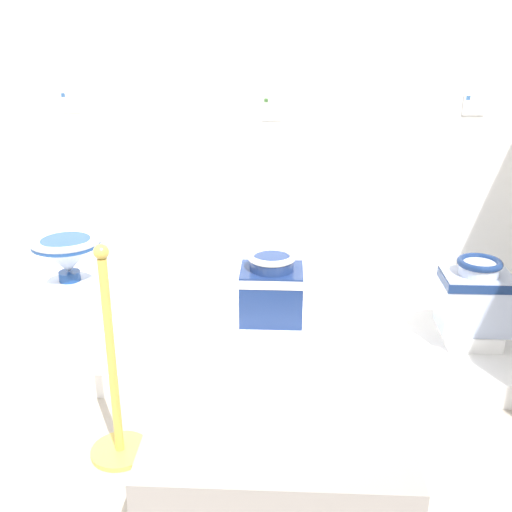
% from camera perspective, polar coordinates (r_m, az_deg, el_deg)
% --- Properties ---
extents(wall_back, '(4.23, 0.06, 3.11)m').
position_cam_1_polar(wall_back, '(3.72, 1.35, 16.58)').
color(wall_back, white).
rests_on(wall_back, ground_plane).
extents(display_platform, '(3.52, 0.97, 0.14)m').
position_cam_1_polar(display_platform, '(3.64, 0.92, -8.20)').
color(display_platform, white).
rests_on(display_platform, ground_plane).
extents(plinth_block_leftmost, '(0.39, 0.35, 0.24)m').
position_cam_1_polar(plinth_block_leftmost, '(3.82, -16.57, -4.46)').
color(plinth_block_leftmost, white).
rests_on(plinth_block_leftmost, display_platform).
extents(antique_toilet_leftmost, '(0.41, 0.41, 0.32)m').
position_cam_1_polar(antique_toilet_leftmost, '(3.70, -17.09, 0.15)').
color(antique_toilet_leftmost, '#AEBBD3').
rests_on(antique_toilet_leftmost, plinth_block_leftmost).
extents(plinth_block_rightmost, '(0.34, 0.39, 0.09)m').
position_cam_1_polar(plinth_block_rightmost, '(3.61, 1.41, -6.41)').
color(plinth_block_rightmost, white).
rests_on(plinth_block_rightmost, display_platform).
extents(antique_toilet_rightmost, '(0.36, 0.30, 0.40)m').
position_cam_1_polar(antique_toilet_rightmost, '(3.50, 1.45, -2.83)').
color(antique_toilet_rightmost, navy).
rests_on(antique_toilet_rightmost, plinth_block_rightmost).
extents(plinth_block_slender_white, '(0.29, 0.28, 0.09)m').
position_cam_1_polar(plinth_block_slender_white, '(3.71, 19.17, -6.90)').
color(plinth_block_slender_white, white).
rests_on(plinth_block_slender_white, display_platform).
extents(antique_toilet_slender_white, '(0.37, 0.27, 0.41)m').
position_cam_1_polar(antique_toilet_slender_white, '(3.60, 19.64, -3.37)').
color(antique_toilet_slender_white, '#ADBAD8').
rests_on(antique_toilet_slender_white, plinth_block_slender_white).
extents(info_placard_first, '(0.12, 0.01, 0.13)m').
position_cam_1_polar(info_placard_first, '(3.92, -16.85, 13.53)').
color(info_placard_first, white).
extents(info_placard_second, '(0.12, 0.01, 0.14)m').
position_cam_1_polar(info_placard_second, '(3.70, 1.52, 13.57)').
color(info_placard_second, white).
extents(info_placard_third, '(0.13, 0.01, 0.12)m').
position_cam_1_polar(info_placard_third, '(3.85, 19.56, 13.11)').
color(info_placard_third, white).
extents(stanchion_post_near_left, '(0.27, 0.27, 1.01)m').
position_cam_1_polar(stanchion_post_near_left, '(2.84, -12.89, -12.75)').
color(stanchion_post_near_left, gold).
rests_on(stanchion_post_near_left, ground_plane).
extents(museum_bench, '(1.00, 0.36, 0.40)m').
position_cam_1_polar(museum_bench, '(2.43, 1.88, -21.61)').
color(museum_bench, gray).
rests_on(museum_bench, ground_plane).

